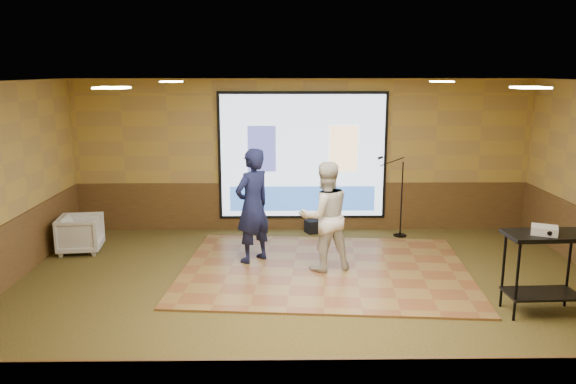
{
  "coord_description": "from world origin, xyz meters",
  "views": [
    {
      "loc": [
        -0.45,
        -7.47,
        3.15
      ],
      "look_at": [
        -0.32,
        1.04,
        1.3
      ],
      "focal_mm": 35.0,
      "sensor_mm": 36.0,
      "label": 1
    }
  ],
  "objects_px": {
    "player_left": "(253,206)",
    "projector": "(544,230)",
    "dance_floor": "(325,269)",
    "av_table": "(545,256)",
    "duffel_bag": "(316,226)",
    "projector_screen": "(303,157)",
    "player_right": "(325,216)",
    "banquet_chair": "(81,234)",
    "mic_stand": "(398,211)"
  },
  "relations": [
    {
      "from": "mic_stand",
      "to": "duffel_bag",
      "type": "relative_size",
      "value": 3.86
    },
    {
      "from": "projector_screen",
      "to": "player_left",
      "type": "distance_m",
      "value": 2.22
    },
    {
      "from": "projector_screen",
      "to": "duffel_bag",
      "type": "xyz_separation_m",
      "value": [
        0.27,
        -0.2,
        -1.35
      ]
    },
    {
      "from": "dance_floor",
      "to": "banquet_chair",
      "type": "height_order",
      "value": "banquet_chair"
    },
    {
      "from": "projector",
      "to": "player_left",
      "type": "bearing_deg",
      "value": 176.02
    },
    {
      "from": "av_table",
      "to": "banquet_chair",
      "type": "relative_size",
      "value": 1.52
    },
    {
      "from": "mic_stand",
      "to": "player_right",
      "type": "bearing_deg",
      "value": -144.32
    },
    {
      "from": "av_table",
      "to": "mic_stand",
      "type": "bearing_deg",
      "value": 108.04
    },
    {
      "from": "projector_screen",
      "to": "projector",
      "type": "height_order",
      "value": "projector_screen"
    },
    {
      "from": "player_right",
      "to": "mic_stand",
      "type": "distance_m",
      "value": 2.51
    },
    {
      "from": "duffel_bag",
      "to": "player_left",
      "type": "bearing_deg",
      "value": -123.29
    },
    {
      "from": "dance_floor",
      "to": "projector",
      "type": "distance_m",
      "value": 3.36
    },
    {
      "from": "player_left",
      "to": "projector",
      "type": "bearing_deg",
      "value": 107.12
    },
    {
      "from": "player_left",
      "to": "mic_stand",
      "type": "xyz_separation_m",
      "value": [
        2.73,
        1.51,
        -0.48
      ]
    },
    {
      "from": "player_right",
      "to": "duffel_bag",
      "type": "distance_m",
      "value": 2.32
    },
    {
      "from": "av_table",
      "to": "mic_stand",
      "type": "distance_m",
      "value": 3.77
    },
    {
      "from": "banquet_chair",
      "to": "duffel_bag",
      "type": "xyz_separation_m",
      "value": [
        4.24,
        1.16,
        -0.2
      ]
    },
    {
      "from": "mic_stand",
      "to": "banquet_chair",
      "type": "relative_size",
      "value": 2.17
    },
    {
      "from": "dance_floor",
      "to": "mic_stand",
      "type": "distance_m",
      "value": 2.51
    },
    {
      "from": "projector_screen",
      "to": "dance_floor",
      "type": "xyz_separation_m",
      "value": [
        0.27,
        -2.37,
        -1.46
      ]
    },
    {
      "from": "dance_floor",
      "to": "mic_stand",
      "type": "bearing_deg",
      "value": 50.66
    },
    {
      "from": "projector_screen",
      "to": "player_right",
      "type": "bearing_deg",
      "value": -83.79
    },
    {
      "from": "av_table",
      "to": "duffel_bag",
      "type": "bearing_deg",
      "value": 125.33
    },
    {
      "from": "dance_floor",
      "to": "player_left",
      "type": "distance_m",
      "value": 1.56
    },
    {
      "from": "av_table",
      "to": "projector_screen",
      "type": "bearing_deg",
      "value": 126.56
    },
    {
      "from": "projector_screen",
      "to": "player_right",
      "type": "distance_m",
      "value": 2.46
    },
    {
      "from": "player_left",
      "to": "duffel_bag",
      "type": "xyz_separation_m",
      "value": [
        1.17,
        1.78,
        -0.85
      ]
    },
    {
      "from": "mic_stand",
      "to": "player_left",
      "type": "bearing_deg",
      "value": -166.04
    },
    {
      "from": "projector_screen",
      "to": "player_right",
      "type": "relative_size",
      "value": 1.91
    },
    {
      "from": "dance_floor",
      "to": "projector",
      "type": "height_order",
      "value": "projector"
    },
    {
      "from": "projector_screen",
      "to": "mic_stand",
      "type": "distance_m",
      "value": 2.13
    },
    {
      "from": "av_table",
      "to": "mic_stand",
      "type": "xyz_separation_m",
      "value": [
        -1.16,
        3.57,
        -0.3
      ]
    },
    {
      "from": "av_table",
      "to": "projector",
      "type": "distance_m",
      "value": 0.36
    },
    {
      "from": "mic_stand",
      "to": "duffel_bag",
      "type": "distance_m",
      "value": 1.62
    },
    {
      "from": "mic_stand",
      "to": "banquet_chair",
      "type": "xyz_separation_m",
      "value": [
        -5.79,
        -0.89,
        -0.16
      ]
    },
    {
      "from": "av_table",
      "to": "banquet_chair",
      "type": "distance_m",
      "value": 7.47
    },
    {
      "from": "projector",
      "to": "av_table",
      "type": "bearing_deg",
      "value": 56.6
    },
    {
      "from": "dance_floor",
      "to": "av_table",
      "type": "xyz_separation_m",
      "value": [
        2.72,
        -1.67,
        0.78
      ]
    },
    {
      "from": "player_left",
      "to": "duffel_bag",
      "type": "relative_size",
      "value": 4.64
    },
    {
      "from": "player_right",
      "to": "duffel_bag",
      "type": "bearing_deg",
      "value": -106.74
    },
    {
      "from": "player_right",
      "to": "banquet_chair",
      "type": "bearing_deg",
      "value": -30.07
    },
    {
      "from": "av_table",
      "to": "banquet_chair",
      "type": "xyz_separation_m",
      "value": [
        -6.96,
        2.68,
        -0.47
      ]
    },
    {
      "from": "dance_floor",
      "to": "av_table",
      "type": "bearing_deg",
      "value": -31.5
    },
    {
      "from": "av_table",
      "to": "banquet_chair",
      "type": "bearing_deg",
      "value": 158.95
    },
    {
      "from": "banquet_chair",
      "to": "projector",
      "type": "bearing_deg",
      "value": -118.42
    },
    {
      "from": "player_left",
      "to": "av_table",
      "type": "distance_m",
      "value": 4.41
    },
    {
      "from": "player_left",
      "to": "player_right",
      "type": "height_order",
      "value": "player_left"
    },
    {
      "from": "player_right",
      "to": "duffel_bag",
      "type": "height_order",
      "value": "player_right"
    },
    {
      "from": "player_left",
      "to": "projector",
      "type": "height_order",
      "value": "player_left"
    },
    {
      "from": "projector_screen",
      "to": "dance_floor",
      "type": "height_order",
      "value": "projector_screen"
    }
  ]
}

